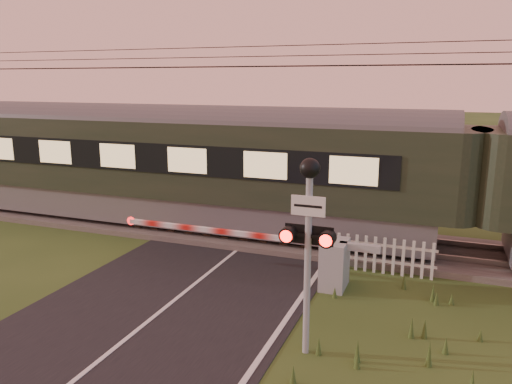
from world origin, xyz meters
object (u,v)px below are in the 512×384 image
at_px(train, 477,184).
at_px(boom_gate, 322,260).
at_px(picket_fence, 384,256).
at_px(crossing_signal, 309,222).

relative_size(train, boom_gate, 5.92).
height_order(train, boom_gate, train).
relative_size(boom_gate, picket_fence, 2.66).
bearing_deg(crossing_signal, picket_fence, 78.83).
xyz_separation_m(crossing_signal, picket_fence, (0.91, 4.59, -2.08)).
bearing_deg(train, boom_gate, -137.70).
bearing_deg(crossing_signal, boom_gate, 98.14).
distance_m(train, crossing_signal, 7.20).
height_order(crossing_signal, picket_fence, crossing_signal).
bearing_deg(picket_fence, crossing_signal, -101.17).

